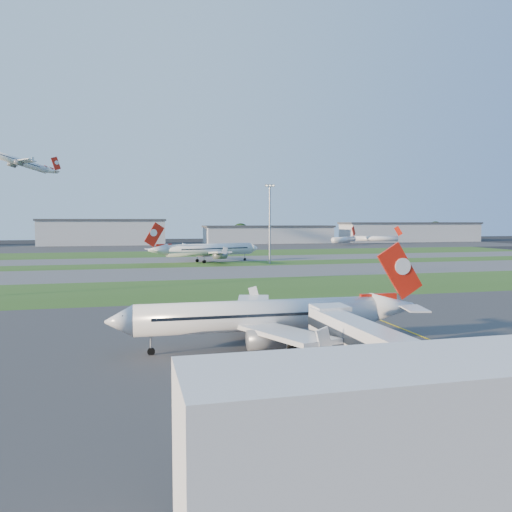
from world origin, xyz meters
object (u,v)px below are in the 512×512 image
object	(u,v)px
jet_bridge	(391,353)
light_mast_centre	(270,218)
mini_jet_far	(377,239)
airliner_parked	(261,316)
mini_jet_near	(344,239)
airliner_taxiing	(209,250)

from	to	relation	value
jet_bridge	light_mast_centre	distance (m)	126.17
mini_jet_far	light_mast_centre	bearing A→B (deg)	-99.55
airliner_parked	mini_jet_near	xyz separation A→B (m)	(106.47, 217.84, -0.31)
jet_bridge	mini_jet_far	world-z (taller)	mini_jet_far
light_mast_centre	jet_bridge	bearing A→B (deg)	-101.38
mini_jet_far	light_mast_centre	distance (m)	159.70
airliner_taxiing	mini_jet_far	xyz separation A→B (m)	(120.47, 112.39, -0.95)
airliner_taxiing	mini_jet_near	xyz separation A→B (m)	(94.75, 103.07, -0.95)
mini_jet_near	airliner_taxiing	bearing A→B (deg)	-172.41
jet_bridge	airliner_taxiing	distance (m)	133.28
mini_jet_far	mini_jet_near	bearing A→B (deg)	-129.77
jet_bridge	airliner_parked	distance (m)	19.11
jet_bridge	mini_jet_near	size ratio (longest dim) A/B	1.17
airliner_parked	mini_jet_near	size ratio (longest dim) A/B	1.42
jet_bridge	light_mast_centre	bearing A→B (deg)	78.62
mini_jet_far	light_mast_centre	world-z (taller)	light_mast_centre
jet_bridge	airliner_taxiing	world-z (taller)	airliner_taxiing
mini_jet_near	mini_jet_far	size ratio (longest dim) A/B	0.90
airliner_taxiing	airliner_parked	bearing A→B (deg)	66.34
airliner_taxiing	mini_jet_far	distance (m)	164.75
light_mast_centre	mini_jet_near	bearing A→B (deg)	55.94
jet_bridge	mini_jet_far	xyz separation A→B (m)	(126.89, 245.51, -0.73)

